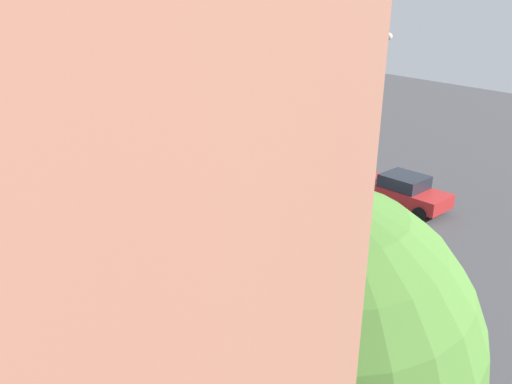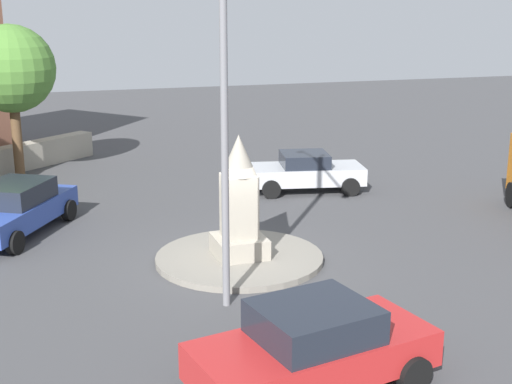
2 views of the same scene
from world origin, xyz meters
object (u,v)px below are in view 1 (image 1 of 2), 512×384
(car_red_parked_right, at_px, (403,191))
(car_blue_near_island, at_px, (267,310))
(monument, at_px, (283,197))
(car_silver_approaching, at_px, (110,209))
(tree_near_wall, at_px, (310,342))
(truck_orange_passing, at_px, (177,148))
(streetlamp, at_px, (354,111))

(car_red_parked_right, relative_size, car_blue_near_island, 0.94)
(monument, relative_size, car_red_parked_right, 0.71)
(monument, xyz_separation_m, car_red_parked_right, (-6.33, 0.63, -0.76))
(car_silver_approaching, height_order, tree_near_wall, tree_near_wall)
(truck_orange_passing, relative_size, tree_near_wall, 0.99)
(streetlamp, distance_m, truck_orange_passing, 12.58)
(tree_near_wall, bearing_deg, car_silver_approaching, -93.06)
(monument, bearing_deg, truck_orange_passing, -87.87)
(truck_orange_passing, distance_m, tree_near_wall, 22.54)
(monument, bearing_deg, streetlamp, 157.06)
(car_blue_near_island, relative_size, tree_near_wall, 0.69)
(car_red_parked_right, xyz_separation_m, tree_near_wall, (13.17, 10.20, 3.64))
(truck_orange_passing, bearing_deg, streetlamp, 104.20)
(monument, distance_m, tree_near_wall, 13.13)
(monument, distance_m, car_red_parked_right, 6.41)
(monument, distance_m, streetlamp, 4.43)
(car_red_parked_right, distance_m, car_blue_near_island, 11.52)
(car_red_parked_right, bearing_deg, tree_near_wall, 37.76)
(streetlamp, xyz_separation_m, car_silver_approaching, (8.56, -5.40, -4.30))
(streetlamp, bearing_deg, tree_near_wall, 46.15)
(monument, xyz_separation_m, truck_orange_passing, (0.39, -10.51, -0.46))
(streetlamp, distance_m, car_red_parked_right, 5.70)
(car_silver_approaching, distance_m, truck_orange_passing, 8.37)
(car_silver_approaching, relative_size, truck_orange_passing, 0.63)
(streetlamp, xyz_separation_m, tree_near_wall, (9.37, 9.76, -0.58))
(monument, relative_size, car_blue_near_island, 0.67)
(streetlamp, relative_size, car_silver_approaching, 1.99)
(car_red_parked_right, distance_m, truck_orange_passing, 13.02)
(streetlamp, height_order, car_blue_near_island, streetlamp)
(car_blue_near_island, distance_m, car_silver_approaching, 9.93)
(monument, relative_size, tree_near_wall, 0.47)
(streetlamp, xyz_separation_m, truck_orange_passing, (2.93, -11.58, -3.93))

